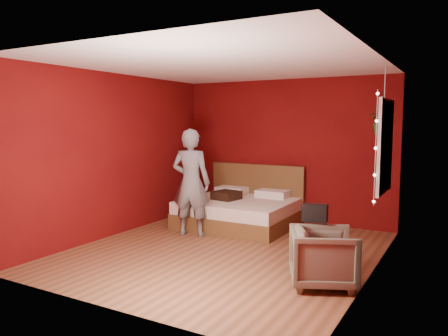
{
  "coord_description": "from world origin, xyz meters",
  "views": [
    {
      "loc": [
        2.96,
        -5.28,
        1.82
      ],
      "look_at": [
        -0.25,
        0.4,
        1.14
      ],
      "focal_mm": 35.0,
      "sensor_mm": 36.0,
      "label": 1
    }
  ],
  "objects": [
    {
      "name": "fairy_lights",
      "position": [
        1.94,
        0.38,
        1.5
      ],
      "size": [
        0.04,
        0.04,
        1.45
      ],
      "color": "silver",
      "rests_on": "room_walls"
    },
    {
      "name": "person",
      "position": [
        -0.9,
        0.48,
        0.86
      ],
      "size": [
        0.71,
        0.55,
        1.72
      ],
      "primitive_type": "imported",
      "rotation": [
        0.0,
        0.0,
        3.38
      ],
      "color": "slate",
      "rests_on": "ground"
    },
    {
      "name": "window",
      "position": [
        1.97,
        0.9,
        1.5
      ],
      "size": [
        0.05,
        0.97,
        1.27
      ],
      "color": "white",
      "rests_on": "room_walls"
    },
    {
      "name": "handbag",
      "position": [
        1.4,
        -0.32,
        0.75
      ],
      "size": [
        0.31,
        0.18,
        0.21
      ],
      "primitive_type": "cube",
      "rotation": [
        0.0,
        0.0,
        0.13
      ],
      "color": "black",
      "rests_on": "armchair"
    },
    {
      "name": "room_walls",
      "position": [
        0.0,
        0.0,
        1.68
      ],
      "size": [
        4.04,
        4.54,
        2.62
      ],
      "color": "#690E0B",
      "rests_on": "ground"
    },
    {
      "name": "throw_pillow",
      "position": [
        -0.73,
        1.35,
        0.54
      ],
      "size": [
        0.47,
        0.47,
        0.15
      ],
      "primitive_type": "cube",
      "rotation": [
        0.0,
        0.0,
        -0.17
      ],
      "color": "black",
      "rests_on": "bed"
    },
    {
      "name": "armchair",
      "position": [
        1.6,
        -0.61,
        0.32
      ],
      "size": [
        0.93,
        0.92,
        0.65
      ],
      "primitive_type": "imported",
      "rotation": [
        0.0,
        0.0,
        2.0
      ],
      "color": "#686252",
      "rests_on": "ground"
    },
    {
      "name": "hanging_plant",
      "position": [
        1.88,
        1.23,
        1.84
      ],
      "size": [
        0.46,
        0.42,
        0.97
      ],
      "color": "silver",
      "rests_on": "room_walls"
    },
    {
      "name": "floor",
      "position": [
        0.0,
        0.0,
        0.0
      ],
      "size": [
        4.5,
        4.5,
        0.0
      ],
      "primitive_type": "plane",
      "color": "brown",
      "rests_on": "ground"
    },
    {
      "name": "bed",
      "position": [
        -0.53,
        1.49,
        0.27
      ],
      "size": [
        1.87,
        1.59,
        1.03
      ],
      "color": "brown",
      "rests_on": "ground"
    }
  ]
}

